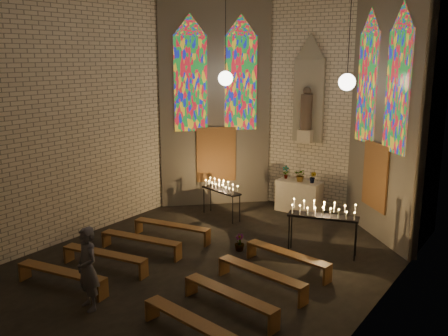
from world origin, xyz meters
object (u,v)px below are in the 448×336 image
at_px(aisle_flower_pot, 239,242).
at_px(visitor, 88,269).
at_px(altar, 299,197).
at_px(votive_stand_left, 221,188).
at_px(votive_stand_right, 323,213).

relative_size(aisle_flower_pot, visitor, 0.27).
distance_m(altar, votive_stand_left, 2.56).
bearing_deg(votive_stand_left, visitor, -64.29).
distance_m(votive_stand_left, votive_stand_right, 3.88).
xyz_separation_m(altar, visitor, (-0.62, -7.98, 0.34)).
height_order(altar, aisle_flower_pot, altar).
xyz_separation_m(aisle_flower_pot, votive_stand_left, (-1.93, 1.96, 0.71)).
relative_size(votive_stand_left, visitor, 0.91).
bearing_deg(votive_stand_right, visitor, -132.95).
height_order(votive_stand_left, votive_stand_right, votive_stand_right).
relative_size(altar, votive_stand_right, 0.79).
distance_m(aisle_flower_pot, votive_stand_right, 2.24).
bearing_deg(votive_stand_right, altar, 110.02).
height_order(aisle_flower_pot, votive_stand_left, votive_stand_left).
height_order(altar, visitor, visitor).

